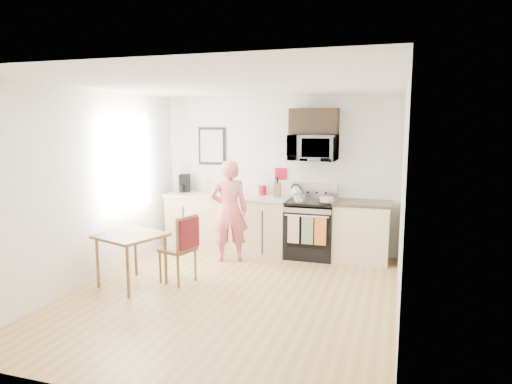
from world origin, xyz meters
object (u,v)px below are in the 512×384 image
(microwave, at_px, (313,148))
(dining_table, at_px, (131,240))
(chair, at_px, (184,240))
(person, at_px, (229,211))
(range, at_px, (310,230))
(cake, at_px, (327,200))

(microwave, bearing_deg, dining_table, -132.85)
(microwave, xyz_separation_m, chair, (-1.36, -1.87, -1.16))
(person, distance_m, dining_table, 1.67)
(microwave, bearing_deg, range, -89.94)
(microwave, bearing_deg, chair, -126.05)
(chair, xyz_separation_m, cake, (1.64, 1.64, 0.36))
(person, bearing_deg, chair, 58.36)
(range, distance_m, dining_table, 2.87)
(range, relative_size, dining_table, 1.40)
(range, xyz_separation_m, cake, (0.27, -0.13, 0.53))
(range, bearing_deg, microwave, 90.06)
(microwave, height_order, chair, microwave)
(dining_table, distance_m, chair, 0.69)
(range, bearing_deg, chair, -127.63)
(person, bearing_deg, dining_table, 37.98)
(range, distance_m, cake, 0.61)
(microwave, relative_size, dining_table, 0.92)
(range, xyz_separation_m, person, (-1.17, -0.61, 0.36))
(chair, distance_m, cake, 2.35)
(range, relative_size, cake, 4.41)
(range, height_order, dining_table, range)
(range, height_order, cake, range)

